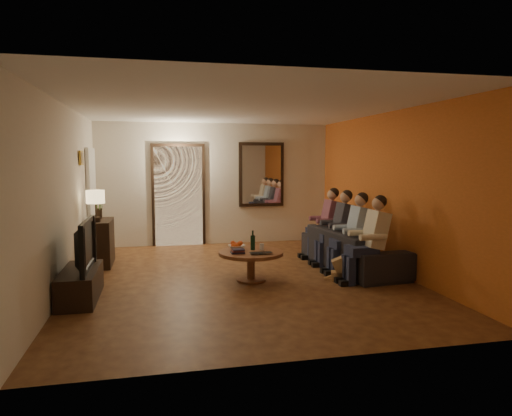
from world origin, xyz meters
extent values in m
cube|color=#492513|center=(0.00, 0.00, 0.00)|extent=(5.00, 6.00, 0.01)
cube|color=white|center=(0.00, 0.00, 2.60)|extent=(5.00, 6.00, 0.01)
cube|color=beige|center=(0.00, 3.00, 1.30)|extent=(5.00, 0.02, 2.60)
cube|color=beige|center=(0.00, -3.00, 1.30)|extent=(5.00, 0.02, 2.60)
cube|color=beige|center=(-2.50, 0.00, 1.30)|extent=(0.02, 6.00, 2.60)
cube|color=beige|center=(2.50, 0.00, 1.30)|extent=(0.02, 6.00, 2.60)
cube|color=#BD5D20|center=(2.49, 0.00, 1.30)|extent=(0.01, 6.00, 2.60)
cube|color=#FFE0A5|center=(-0.80, 2.98, 1.05)|extent=(1.00, 0.06, 2.10)
cube|color=black|center=(-0.80, 2.97, 1.05)|extent=(1.12, 0.04, 2.22)
cube|color=silver|center=(-0.55, 2.98, 0.90)|extent=(0.45, 0.03, 1.70)
cube|color=black|center=(1.00, 2.96, 1.50)|extent=(1.00, 0.05, 1.40)
cube|color=white|center=(1.00, 2.93, 1.50)|extent=(0.86, 0.02, 1.26)
cube|color=white|center=(-2.46, 2.30, 1.02)|extent=(0.06, 0.85, 2.04)
cube|color=#B28C33|center=(-2.47, 1.30, 1.85)|extent=(0.03, 0.28, 0.24)
cube|color=brown|center=(-2.46, 1.30, 1.85)|extent=(0.01, 0.22, 0.18)
cube|color=black|center=(-2.25, 1.37, 0.39)|extent=(0.45, 0.89, 0.79)
cube|color=black|center=(-2.25, -0.63, 0.20)|extent=(0.45, 1.19, 0.40)
imported|color=black|center=(-2.25, -0.63, 0.72)|extent=(1.13, 0.15, 0.65)
imported|color=black|center=(1.94, 0.22, 0.33)|extent=(2.33, 1.08, 0.66)
cylinder|color=brown|center=(0.11, -0.19, 0.23)|extent=(1.18, 1.18, 0.45)
imported|color=white|center=(-0.07, 0.03, 0.48)|extent=(0.26, 0.26, 0.06)
cylinder|color=silver|center=(0.29, -0.14, 0.50)|extent=(0.06, 0.06, 0.10)
imported|color=black|center=(0.21, -0.47, 0.46)|extent=(0.34, 0.22, 0.03)
camera|label=1|loc=(-1.25, -6.79, 1.81)|focal=32.00mm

